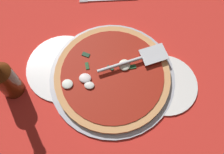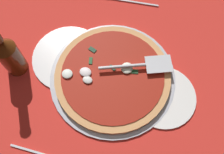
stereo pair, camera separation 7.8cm
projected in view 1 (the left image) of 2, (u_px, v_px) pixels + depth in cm
name	position (u px, v px, depth cm)	size (l,w,h in cm)	color
ground_plane	(104.00, 78.00, 81.07)	(110.66, 110.66, 0.80)	red
pizza_pan	(112.00, 79.00, 79.88)	(39.24, 39.24, 1.05)	#AEB2BF
dinner_plate_left	(64.00, 68.00, 81.48)	(23.72, 23.72, 1.00)	white
dinner_plate_right	(165.00, 84.00, 79.26)	(20.21, 20.21, 1.00)	white
pizza	(112.00, 77.00, 78.57)	(35.97, 35.97, 2.88)	tan
pizza_server	(137.00, 59.00, 78.48)	(21.61, 13.46, 1.00)	silver
beer_bottle	(3.00, 77.00, 70.58)	(6.62, 6.62, 24.44)	#5C2D10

